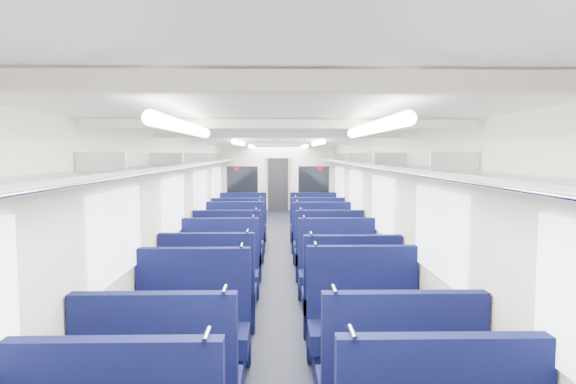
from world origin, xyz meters
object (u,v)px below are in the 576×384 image
seat_11 (338,277)px  seat_14 (234,246)px  seat_7 (364,332)px  seat_10 (219,277)px  seat_18 (243,228)px  end_door (278,183)px  seat_12 (228,258)px  seat_8 (209,299)px  seat_19 (314,228)px  seat_16 (239,236)px  seat_6 (192,336)px  seat_17 (317,235)px  seat_15 (323,246)px  bulkhead (278,189)px  seat_13 (328,258)px

seat_11 → seat_14: (-1.66, 2.40, 0.00)m
seat_7 → seat_10: same height
seat_14 → seat_18: same height
seat_10 → seat_11: 1.66m
end_door → seat_12: size_ratio=1.63×
seat_12 → seat_8: bearing=-90.0°
seat_10 → seat_19: bearing=70.2°
seat_10 → seat_16: 3.50m
seat_6 → seat_8: size_ratio=1.00×
seat_10 → seat_18: same height
seat_12 → seat_19: bearing=63.4°
seat_17 → seat_19: size_ratio=1.00×
seat_7 → seat_18: size_ratio=1.00×
seat_6 → end_door: bearing=86.5°
seat_8 → seat_11: same height
seat_10 → seat_19: same height
seat_15 → seat_18: (-1.66, 2.30, 0.00)m
seat_10 → seat_12: 1.28m
seat_15 → seat_18: bearing=125.8°
seat_11 → seat_15: size_ratio=1.00×
seat_14 → bulkhead: bearing=74.2°
seat_13 → seat_19: (0.00, 3.34, 0.00)m
seat_11 → seat_17: size_ratio=1.00×
seat_8 → seat_15: size_ratio=1.00×
seat_7 → seat_14: same height
seat_14 → seat_18: bearing=90.0°
seat_10 → seat_17: size_ratio=1.00×
seat_14 → seat_19: bearing=53.2°
seat_10 → seat_17: (1.66, 3.55, 0.00)m
seat_15 → seat_18: same height
seat_12 → seat_14: (0.00, 1.10, 0.00)m
seat_12 → seat_15: 1.94m
end_door → seat_11: (0.83, -11.56, -0.62)m
seat_6 → seat_8: same height
seat_6 → seat_10: 2.22m
seat_16 → seat_18: (0.00, 1.09, 0.00)m
bulkhead → seat_12: bulkhead is taller
end_door → seat_6: (-0.83, -13.75, -0.62)m
seat_12 → seat_15: (1.66, 1.01, 0.00)m
end_door → seat_7: bearing=-86.5°
seat_6 → seat_14: (0.00, 4.60, 0.00)m
end_door → seat_10: 11.58m
bulkhead → seat_16: 2.17m
seat_8 → seat_12: (0.00, 2.29, 0.00)m
seat_6 → seat_14: same height
seat_7 → seat_11: size_ratio=1.00×
seat_10 → seat_11: bearing=-0.7°
seat_13 → seat_15: (0.00, 1.03, 0.00)m
seat_15 → seat_16: size_ratio=1.00×
seat_8 → seat_13: bearing=53.8°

